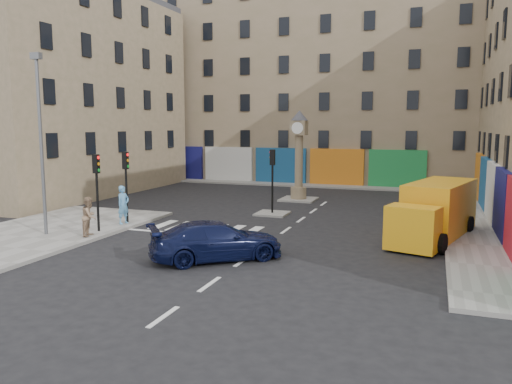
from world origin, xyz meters
The scene contains 17 objects.
ground centered at (0.00, 0.00, 0.00)m, with size 120.00×120.00×0.00m, color black.
sidewalk_left centered at (-11.00, -2.00, 0.07)m, with size 7.00×16.00×0.15m, color gray.
sidewalk_right centered at (8.70, 10.00, 0.07)m, with size 2.60×30.00×0.15m, color gray.
sidewalk_far centered at (-4.00, 22.20, 0.07)m, with size 32.00×2.40×0.15m, color gray.
island_near centered at (-2.00, 8.00, 0.06)m, with size 1.80×1.80×0.12m, color gray.
island_far centered at (-2.00, 14.00, 0.06)m, with size 2.40×2.40×0.12m, color gray.
building_far centered at (-4.00, 28.00, 8.50)m, with size 32.00×10.00×17.00m, color #8B755C.
building_left centered at (-19.00, 12.00, 7.50)m, with size 8.00×20.00×15.00m, color #927B5F.
traffic_light_left_near centered at (-8.30, 0.20, 2.62)m, with size 0.28×0.22×3.70m.
traffic_light_left_far centered at (-8.30, 2.60, 2.62)m, with size 0.28×0.22×3.70m.
traffic_light_island centered at (-2.00, 8.00, 2.59)m, with size 0.28×0.22×3.70m.
lamp_post centered at (-10.20, -1.20, 4.79)m, with size 0.50×0.25×8.30m.
clock_pillar centered at (-2.00, 14.00, 3.55)m, with size 1.20×1.20×6.10m.
navy_sedan centered at (-1.05, -2.10, 0.75)m, with size 2.11×5.20×1.51m, color black.
yellow_van centered at (6.98, 4.64, 1.28)m, with size 3.97×7.41×2.58m.
pedestrian_blue centered at (-8.20, 2.13, 1.14)m, with size 0.72×0.47×1.98m, color #5695C4.
pedestrian_tan centered at (-8.00, -0.82, 1.06)m, with size 0.88×0.69×1.82m, color #94765B.
Camera 1 is at (6.81, -19.48, 5.25)m, focal length 35.00 mm.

